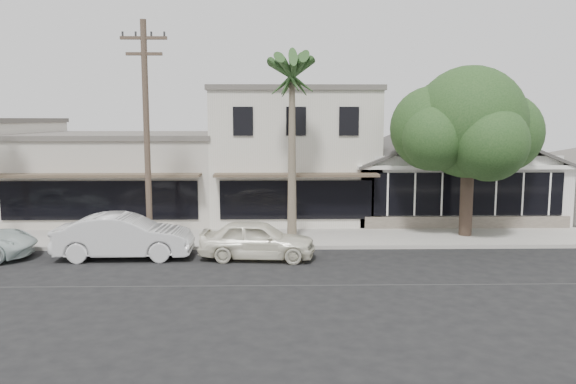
{
  "coord_description": "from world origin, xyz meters",
  "views": [
    {
      "loc": [
        -3.89,
        -17.09,
        5.21
      ],
      "look_at": [
        -3.41,
        6.0,
        2.19
      ],
      "focal_mm": 35.0,
      "sensor_mm": 36.0,
      "label": 1
    }
  ],
  "objects_px": {
    "car_1": "(124,236)",
    "shade_tree": "(466,126)",
    "car_0": "(257,240)",
    "utility_pole": "(147,130)"
  },
  "relations": [
    {
      "from": "car_1",
      "to": "shade_tree",
      "type": "relative_size",
      "value": 0.68
    },
    {
      "from": "car_0",
      "to": "shade_tree",
      "type": "relative_size",
      "value": 0.58
    },
    {
      "from": "shade_tree",
      "to": "utility_pole",
      "type": "bearing_deg",
      "value": -171.88
    },
    {
      "from": "utility_pole",
      "to": "car_0",
      "type": "height_order",
      "value": "utility_pole"
    },
    {
      "from": "car_0",
      "to": "car_1",
      "type": "xyz_separation_m",
      "value": [
        -5.0,
        0.24,
        0.1
      ]
    },
    {
      "from": "car_1",
      "to": "shade_tree",
      "type": "distance_m",
      "value": 14.91
    },
    {
      "from": "shade_tree",
      "to": "car_1",
      "type": "bearing_deg",
      "value": -166.22
    },
    {
      "from": "utility_pole",
      "to": "car_0",
      "type": "xyz_separation_m",
      "value": [
        4.39,
        -1.75,
        -4.06
      ]
    },
    {
      "from": "car_1",
      "to": "shade_tree",
      "type": "height_order",
      "value": "shade_tree"
    },
    {
      "from": "utility_pole",
      "to": "car_1",
      "type": "bearing_deg",
      "value": -112.04
    }
  ]
}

